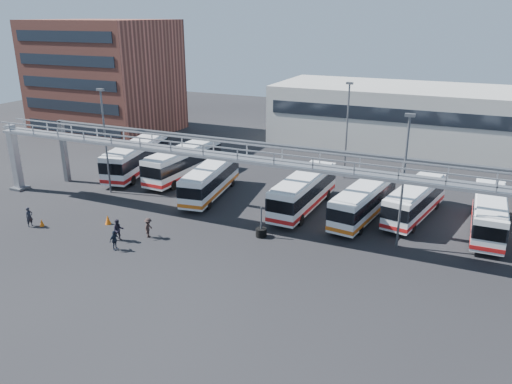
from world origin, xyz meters
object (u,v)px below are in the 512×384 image
at_px(bus_2, 184,162).
at_px(bus_8, 489,213).
at_px(light_pole_back, 347,126).
at_px(pedestrian_a, 29,217).
at_px(bus_7, 415,200).
at_px(bus_5, 304,191).
at_px(light_pole_left, 105,136).
at_px(cone_right, 108,220).
at_px(bus_1, 136,157).
at_px(pedestrian_b, 118,230).
at_px(bus_3, 210,179).
at_px(bus_6, 363,201).
at_px(pedestrian_c, 149,228).
at_px(tire_stack, 261,232).
at_px(light_pole_mid, 404,175).
at_px(cone_left, 42,223).
at_px(pedestrian_d, 114,240).

relative_size(bus_2, bus_8, 1.10).
relative_size(light_pole_back, pedestrian_a, 5.98).
bearing_deg(bus_7, bus_5, -156.18).
xyz_separation_m(light_pole_left, cone_right, (5.05, -6.48, -5.33)).
xyz_separation_m(bus_1, pedestrian_a, (0.71, -15.56, -1.09)).
relative_size(bus_8, pedestrian_b, 5.80).
height_order(bus_3, bus_6, bus_3).
bearing_deg(pedestrian_c, tire_stack, -78.87).
bearing_deg(bus_7, light_pole_mid, -82.05).
distance_m(pedestrian_a, pedestrian_c, 10.57).
bearing_deg(bus_3, cone_left, -135.34).
height_order(pedestrian_d, cone_left, pedestrian_d).
height_order(pedestrian_b, cone_left, pedestrian_b).
relative_size(light_pole_back, bus_5, 0.94).
xyz_separation_m(bus_5, tire_stack, (-1.14, -6.91, -1.40)).
distance_m(bus_2, cone_right, 13.37).
height_order(bus_2, tire_stack, bus_2).
bearing_deg(light_pole_back, pedestrian_c, -115.69).
bearing_deg(bus_5, pedestrian_b, -129.85).
distance_m(bus_3, bus_6, 14.76).
bearing_deg(pedestrian_d, pedestrian_c, -12.96).
bearing_deg(pedestrian_b, pedestrian_c, -9.40).
height_order(light_pole_mid, pedestrian_a, light_pole_mid).
bearing_deg(bus_1, pedestrian_c, -61.61).
xyz_separation_m(bus_5, cone_right, (-13.93, -9.89, -1.42)).
height_order(light_pole_back, bus_1, light_pole_back).
height_order(bus_3, bus_7, bus_3).
bearing_deg(bus_2, bus_3, -31.96).
relative_size(light_pole_mid, light_pole_back, 1.00).
bearing_deg(bus_8, pedestrian_c, -154.55).
xyz_separation_m(bus_3, bus_8, (24.56, 1.52, 0.01)).
height_order(bus_7, pedestrian_c, bus_7).
relative_size(light_pole_mid, pedestrian_b, 5.74).
bearing_deg(light_pole_left, bus_5, 10.19).
height_order(bus_1, bus_6, bus_1).
relative_size(bus_3, bus_5, 0.96).
bearing_deg(light_pole_mid, bus_7, 86.57).
xyz_separation_m(light_pole_left, bus_7, (28.39, 5.49, -4.05)).
height_order(bus_5, cone_left, bus_5).
bearing_deg(bus_7, bus_1, -169.75).
bearing_deg(bus_8, bus_6, -173.13).
xyz_separation_m(pedestrian_a, tire_stack, (18.40, 5.99, -0.43)).
xyz_separation_m(bus_1, bus_5, (20.24, -2.66, -0.12)).
distance_m(pedestrian_c, cone_right, 4.80).
xyz_separation_m(light_pole_mid, bus_6, (-3.61, 4.36, -4.03)).
relative_size(light_pole_left, bus_2, 0.90).
bearing_deg(bus_5, bus_8, 6.89).
height_order(bus_1, cone_left, bus_1).
bearing_deg(cone_left, pedestrian_b, 2.69).
xyz_separation_m(light_pole_left, light_pole_mid, (28.00, -1.00, 0.00)).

